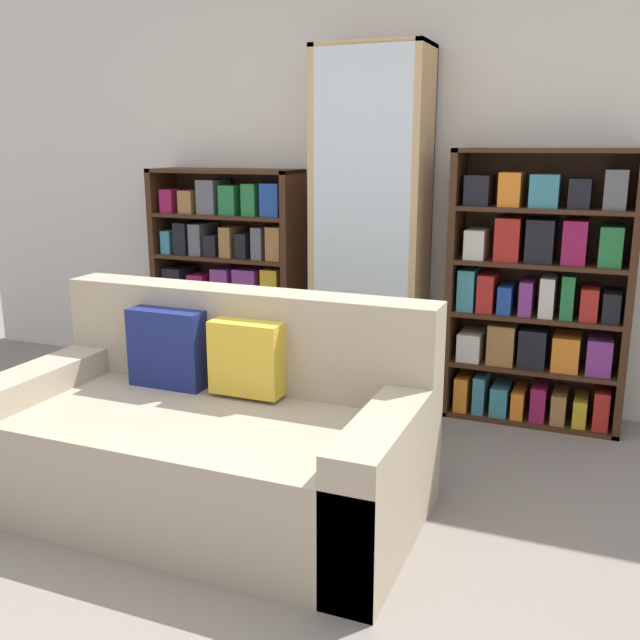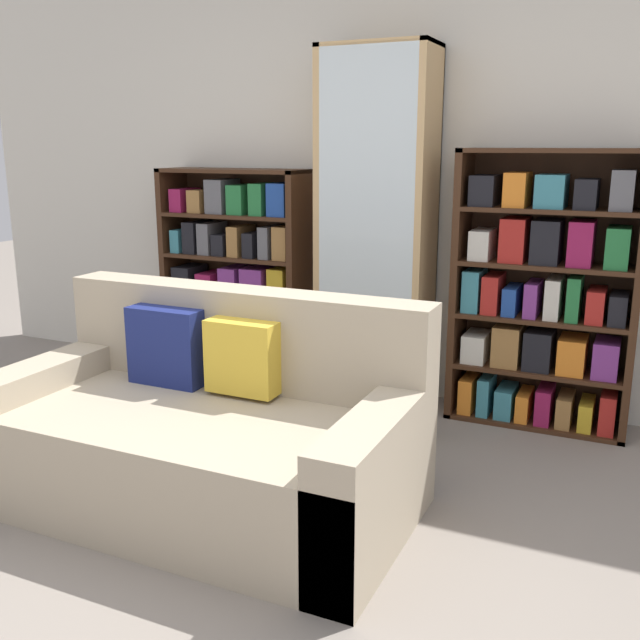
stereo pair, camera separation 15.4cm
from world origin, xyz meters
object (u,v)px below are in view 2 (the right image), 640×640
at_px(display_cabinet, 376,232).
at_px(bookshelf_right, 544,296).
at_px(bookshelf_left, 237,277).
at_px(couch, 206,435).
at_px(wine_bottle, 421,409).

height_order(display_cabinet, bookshelf_right, display_cabinet).
bearing_deg(bookshelf_left, couch, -63.62).
bearing_deg(display_cabinet, couch, -97.77).
bearing_deg(couch, bookshelf_left, 116.38).
bearing_deg(wine_bottle, bookshelf_left, 161.01).
height_order(couch, bookshelf_right, bookshelf_right).
relative_size(bookshelf_left, display_cabinet, 0.67).
bearing_deg(bookshelf_right, display_cabinet, -179.04).
xyz_separation_m(bookshelf_left, display_cabinet, (0.97, -0.02, 0.35)).
bearing_deg(couch, display_cabinet, 82.23).
height_order(bookshelf_left, bookshelf_right, bookshelf_right).
bearing_deg(bookshelf_left, display_cabinet, -0.97).
bearing_deg(display_cabinet, bookshelf_right, 0.96).
bearing_deg(wine_bottle, couch, -121.59).
relative_size(bookshelf_left, wine_bottle, 3.50).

